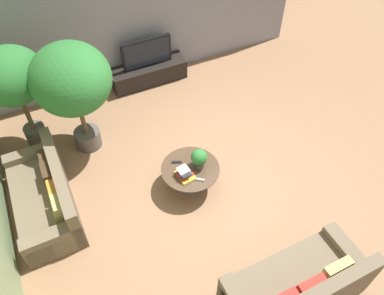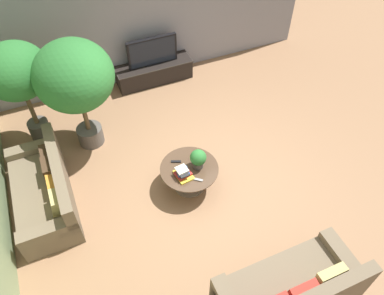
% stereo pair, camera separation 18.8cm
% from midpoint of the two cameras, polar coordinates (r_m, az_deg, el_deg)
% --- Properties ---
extents(ground_plane, '(24.00, 24.00, 0.00)m').
position_cam_midpoint_polar(ground_plane, '(6.46, 1.75, -4.48)').
color(ground_plane, '#8C6647').
extents(back_wall_stone, '(7.40, 0.12, 3.00)m').
position_cam_midpoint_polar(back_wall_stone, '(7.89, -9.56, 19.75)').
color(back_wall_stone, gray).
rests_on(back_wall_stone, ground).
extents(media_console, '(1.65, 0.50, 0.43)m').
position_cam_midpoint_polar(media_console, '(8.31, -7.27, 11.20)').
color(media_console, black).
rests_on(media_console, ground).
extents(television, '(1.06, 0.13, 0.61)m').
position_cam_midpoint_polar(television, '(8.02, -7.61, 14.11)').
color(television, black).
rests_on(television, media_console).
extents(coffee_table, '(0.94, 0.94, 0.45)m').
position_cam_midpoint_polar(coffee_table, '(6.09, -1.14, -4.03)').
color(coffee_table, '#756656').
rests_on(coffee_table, ground).
extents(couch_by_wall, '(0.84, 1.88, 0.84)m').
position_cam_midpoint_polar(couch_by_wall, '(6.31, -22.14, -7.04)').
color(couch_by_wall, brown).
rests_on(couch_by_wall, ground).
extents(couch_near_entry, '(1.85, 0.84, 0.84)m').
position_cam_midpoint_polar(couch_near_entry, '(5.32, 14.75, -19.87)').
color(couch_near_entry, brown).
rests_on(couch_near_entry, ground).
extents(potted_palm_tall, '(1.08, 1.08, 1.98)m').
position_cam_midpoint_polar(potted_palm_tall, '(6.70, -26.43, 9.28)').
color(potted_palm_tall, '#514C47').
rests_on(potted_palm_tall, ground).
extents(potted_palm_corner, '(1.29, 1.29, 2.08)m').
position_cam_midpoint_polar(potted_palm_corner, '(6.30, -18.70, 9.49)').
color(potted_palm_corner, '#514C47').
rests_on(potted_palm_corner, ground).
extents(potted_plant_tabletop, '(0.26, 0.26, 0.34)m').
position_cam_midpoint_polar(potted_plant_tabletop, '(5.87, 0.17, -1.66)').
color(potted_plant_tabletop, '#514C47').
rests_on(potted_plant_tabletop, coffee_table).
extents(book_stack, '(0.28, 0.33, 0.15)m').
position_cam_midpoint_polar(book_stack, '(5.85, -2.09, -3.94)').
color(book_stack, gold).
rests_on(book_stack, coffee_table).
extents(remote_black, '(0.16, 0.10, 0.02)m').
position_cam_midpoint_polar(remote_black, '(6.07, -3.25, -2.25)').
color(remote_black, black).
rests_on(remote_black, coffee_table).
extents(remote_silver, '(0.15, 0.13, 0.02)m').
position_cam_midpoint_polar(remote_silver, '(5.83, 0.22, -4.90)').
color(remote_silver, gray).
rests_on(remote_silver, coffee_table).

